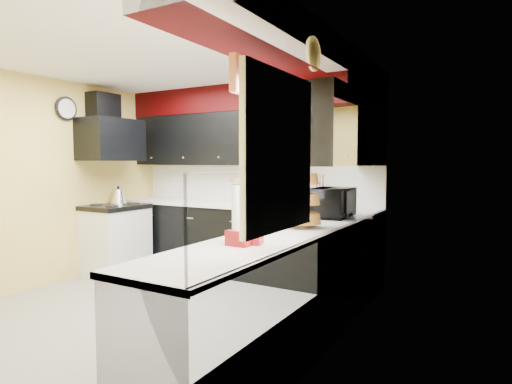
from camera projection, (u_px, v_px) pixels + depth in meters
ground at (163, 308)px, 4.36m from camera, size 3.60×3.60×0.00m
wall_back at (252, 180)px, 5.82m from camera, size 3.60×0.06×2.50m
wall_right at (333, 192)px, 3.37m from camera, size 0.06×3.60×2.50m
wall_left at (49, 182)px, 5.17m from camera, size 0.06×3.60×2.50m
ceiling at (159, 58)px, 4.18m from camera, size 3.60×3.60×0.06m
cab_back at (241, 241)px, 5.62m from camera, size 3.60×0.60×0.90m
cab_right at (281, 296)px, 3.32m from camera, size 0.60×3.00×0.90m
counter_back at (240, 206)px, 5.59m from camera, size 3.62×0.64×0.04m
counter_right at (282, 236)px, 3.29m from camera, size 0.64×3.02×0.04m
splash_back at (252, 184)px, 5.82m from camera, size 3.60×0.02×0.50m
splash_right at (331, 200)px, 3.38m from camera, size 0.02×3.60×0.50m
upper_back at (214, 139)px, 5.88m from camera, size 2.60×0.35×0.70m
upper_right at (348, 130)px, 4.20m from camera, size 0.35×1.80×0.70m
soffit_back at (245, 98)px, 5.59m from camera, size 3.60×0.36×0.35m
soffit_right at (304, 51)px, 3.23m from camera, size 0.36×3.24×0.35m
stove at (116, 241)px, 5.72m from camera, size 0.60×0.75×0.86m
cooktop at (115, 207)px, 5.69m from camera, size 0.62×0.77×0.06m
hood at (111, 140)px, 5.65m from camera, size 0.50×0.78×0.55m
hood_duct at (103, 109)px, 5.69m from camera, size 0.24×0.40×0.40m
window at (280, 152)px, 2.58m from camera, size 0.03×0.86×0.96m
valance at (272, 85)px, 2.58m from camera, size 0.04×0.88×0.20m
pan_top at (300, 119)px, 5.15m from camera, size 0.03×0.22×0.40m
pan_mid at (295, 140)px, 5.05m from camera, size 0.03×0.28×0.46m
pan_low at (304, 143)px, 5.28m from camera, size 0.03×0.24×0.42m
cut_board at (292, 135)px, 4.94m from camera, size 0.03×0.26×0.35m
baskets at (303, 199)px, 3.56m from camera, size 0.27×0.27×0.50m
clock at (66, 109)px, 5.30m from camera, size 0.03×0.30×0.30m
deco_plate at (313, 54)px, 3.02m from camera, size 0.03×0.24×0.24m
toaster_oven at (278, 195)px, 5.27m from camera, size 0.55×0.48×0.29m
microwave at (332, 203)px, 4.24m from camera, size 0.38×0.54×0.29m
utensil_crock at (320, 201)px, 5.04m from camera, size 0.19×0.19×0.17m
knife_block at (321, 199)px, 5.08m from camera, size 0.12×0.15×0.22m
kettle at (118, 196)px, 5.91m from camera, size 0.25×0.25×0.19m
dispenser_a at (252, 217)px, 2.84m from camera, size 0.17×0.17×0.36m
dispenser_b at (241, 212)px, 2.81m from camera, size 0.16×0.16×0.43m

